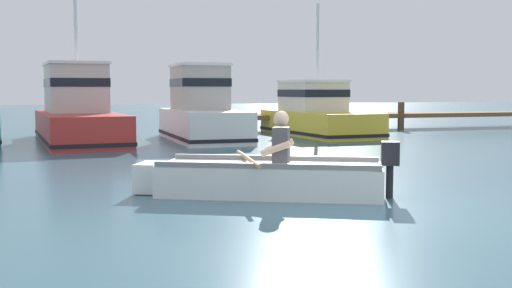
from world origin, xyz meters
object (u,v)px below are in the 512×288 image
at_px(moored_boat_yellow, 317,115).
at_px(rowboat_with_person, 265,177).
at_px(moored_boat_white, 202,112).
at_px(moored_boat_red, 77,113).

bearing_deg(moored_boat_yellow, rowboat_with_person, -116.81).
height_order(rowboat_with_person, moored_boat_white, moored_boat_white).
bearing_deg(moored_boat_red, moored_boat_white, -8.35).
distance_m(rowboat_with_person, moored_boat_yellow, 12.06).
height_order(moored_boat_red, moored_boat_white, moored_boat_red).
relative_size(rowboat_with_person, moored_boat_red, 0.54).
relative_size(moored_boat_red, moored_boat_yellow, 1.24).
bearing_deg(moored_boat_white, moored_boat_red, 171.65).
xyz_separation_m(moored_boat_red, moored_boat_white, (3.55, -0.52, -0.01)).
distance_m(moored_boat_red, moored_boat_yellow, 7.62).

